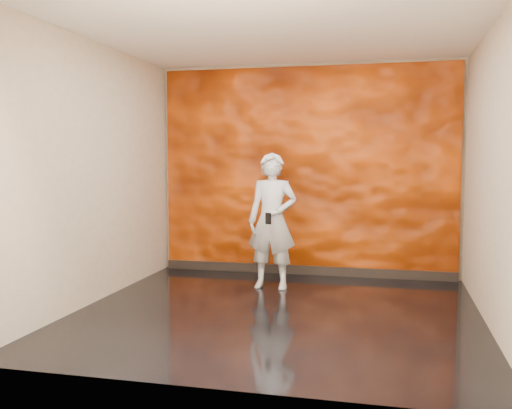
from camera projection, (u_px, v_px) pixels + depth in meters
name	position (u px, v px, depth m)	size (l,w,h in m)	color
room	(277.00, 174.00, 5.66)	(4.02, 4.02, 2.81)	black
feature_wall	(306.00, 171.00, 7.56)	(3.90, 0.06, 2.75)	#E24E06
baseboard	(305.00, 270.00, 7.63)	(3.90, 0.04, 0.12)	black
man	(272.00, 221.00, 6.79)	(0.59, 0.39, 1.62)	#9DA2AB
phone	(268.00, 219.00, 6.53)	(0.07, 0.01, 0.13)	black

